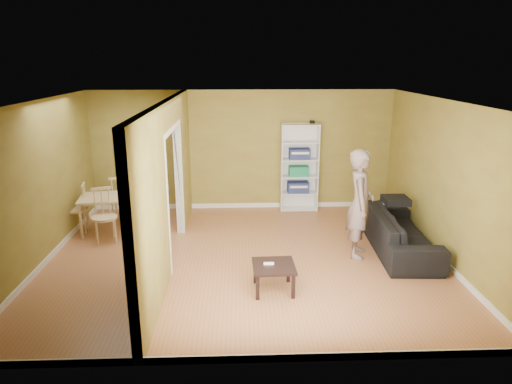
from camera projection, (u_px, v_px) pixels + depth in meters
room_shell at (244, 184)px, 7.29m from camera, size 6.50×6.50×6.50m
partition at (169, 184)px, 7.24m from camera, size 0.22×5.50×2.60m
wall_speaker at (312, 123)px, 9.75m from camera, size 0.10×0.10×0.10m
sofa at (400, 226)px, 7.88m from camera, size 2.33×1.10×0.87m
person at (361, 195)px, 7.49m from camera, size 0.91×0.78×2.15m
bookshelf at (299, 167)px, 9.93m from camera, size 0.80×0.35×1.90m
paper_box_navy_a at (298, 187)px, 10.00m from camera, size 0.45×0.29×0.23m
paper_box_teal at (299, 171)px, 9.90m from camera, size 0.41×0.27×0.21m
paper_box_navy_b at (299, 154)px, 9.79m from camera, size 0.44×0.28×0.22m
coffee_table at (274, 269)px, 6.50m from camera, size 0.60×0.60×0.40m
game_controller at (269, 264)px, 6.50m from camera, size 0.15×0.04×0.03m
dining_table at (111, 200)px, 8.68m from camera, size 1.14×0.76×0.71m
chair_left at (76, 208)px, 8.70m from camera, size 0.51×0.51×0.96m
chair_near at (104, 216)px, 8.22m from camera, size 0.59×0.59×0.99m
chair_far at (121, 198)px, 9.33m from camera, size 0.46×0.46×0.97m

